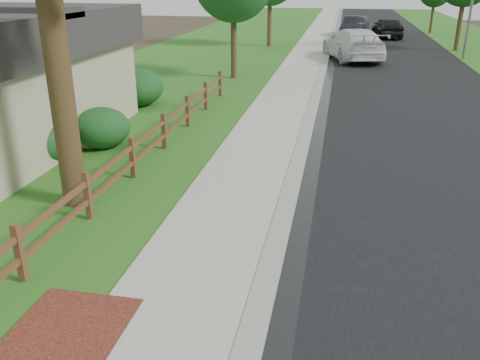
# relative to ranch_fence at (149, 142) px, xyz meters

# --- Properties ---
(ground) EXTENTS (120.00, 120.00, 0.00)m
(ground) POSITION_rel_ranch_fence_xyz_m (3.60, -6.40, -0.62)
(ground) COLOR #31291B
(road) EXTENTS (8.00, 90.00, 0.02)m
(road) POSITION_rel_ranch_fence_xyz_m (8.20, 28.60, -0.61)
(road) COLOR black
(road) RESTS_ON ground
(curb) EXTENTS (0.40, 90.00, 0.12)m
(curb) POSITION_rel_ranch_fence_xyz_m (4.00, 28.60, -0.56)
(curb) COLOR gray
(curb) RESTS_ON ground
(wet_gutter) EXTENTS (0.50, 90.00, 0.00)m
(wet_gutter) POSITION_rel_ranch_fence_xyz_m (4.35, 28.60, -0.60)
(wet_gutter) COLOR black
(wet_gutter) RESTS_ON road
(sidewalk) EXTENTS (2.20, 90.00, 0.10)m
(sidewalk) POSITION_rel_ranch_fence_xyz_m (2.70, 28.60, -0.57)
(sidewalk) COLOR #AAA194
(sidewalk) RESTS_ON ground
(grass_strip) EXTENTS (1.60, 90.00, 0.06)m
(grass_strip) POSITION_rel_ranch_fence_xyz_m (0.80, 28.60, -0.59)
(grass_strip) COLOR #25621C
(grass_strip) RESTS_ON ground
(lawn_near) EXTENTS (9.00, 90.00, 0.04)m
(lawn_near) POSITION_rel_ranch_fence_xyz_m (-4.40, 28.60, -0.60)
(lawn_near) COLOR #25621C
(lawn_near) RESTS_ON ground
(brick_patch) EXTENTS (1.60, 2.40, 0.11)m
(brick_patch) POSITION_rel_ranch_fence_xyz_m (1.40, -7.40, -0.56)
(brick_patch) COLOR maroon
(brick_patch) RESTS_ON ground
(ranch_fence) EXTENTS (0.12, 16.92, 1.10)m
(ranch_fence) POSITION_rel_ranch_fence_xyz_m (0.00, 0.00, 0.00)
(ranch_fence) COLOR #522E1B
(ranch_fence) RESTS_ON ground
(white_suv) EXTENTS (4.23, 6.86, 1.86)m
(white_suv) POSITION_rel_ranch_fence_xyz_m (5.60, 20.08, 0.33)
(white_suv) COLOR silver
(white_suv) RESTS_ON road
(dark_car_mid) EXTENTS (2.53, 5.15, 1.69)m
(dark_car_mid) POSITION_rel_ranch_fence_xyz_m (8.52, 32.76, 0.25)
(dark_car_mid) COLOR black
(dark_car_mid) RESTS_ON road
(dark_car_far) EXTENTS (2.54, 5.24, 1.65)m
(dark_car_far) POSITION_rel_ranch_fence_xyz_m (5.86, 32.93, 0.23)
(dark_car_far) COLOR black
(dark_car_far) RESTS_ON road
(boulder) EXTENTS (1.37, 1.23, 0.75)m
(boulder) POSITION_rel_ranch_fence_xyz_m (-2.30, 0.83, -0.24)
(boulder) COLOR brown
(boulder) RESTS_ON ground
(shrub_b) EXTENTS (2.08, 2.08, 1.24)m
(shrub_b) POSITION_rel_ranch_fence_xyz_m (-2.90, -0.37, 0.00)
(shrub_b) COLOR #17411A
(shrub_b) RESTS_ON ground
(shrub_c) EXTENTS (1.87, 1.87, 1.21)m
(shrub_c) POSITION_rel_ranch_fence_xyz_m (-1.90, 1.06, -0.01)
(shrub_c) COLOR #17411A
(shrub_c) RESTS_ON ground
(shrub_d) EXTENTS (2.65, 2.65, 1.49)m
(shrub_d) POSITION_rel_ranch_fence_xyz_m (-2.90, 6.23, 0.13)
(shrub_d) COLOR #17411A
(shrub_d) RESTS_ON ground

